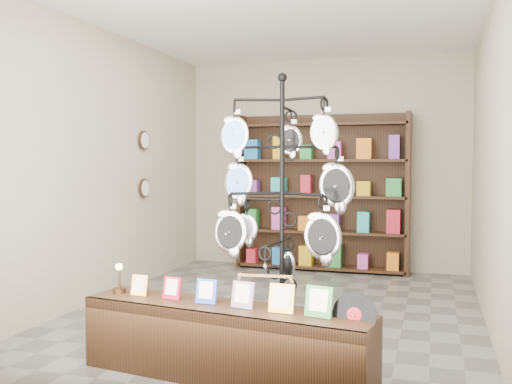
{
  "coord_description": "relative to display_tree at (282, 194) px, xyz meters",
  "views": [
    {
      "loc": [
        1.51,
        -5.62,
        1.53
      ],
      "look_at": [
        0.07,
        -1.0,
        1.27
      ],
      "focal_mm": 40.0,
      "sensor_mm": 36.0,
      "label": 1
    }
  ],
  "objects": [
    {
      "name": "room_envelope",
      "position": [
        -0.38,
        1.32,
        0.57
      ],
      "size": [
        5.0,
        5.0,
        5.0
      ],
      "color": "#B2A790",
      "rests_on": "ground"
    },
    {
      "name": "back_shelving",
      "position": [
        -0.38,
        3.62,
        -0.25
      ],
      "size": [
        2.42,
        0.36,
        2.2
      ],
      "color": "black",
      "rests_on": "ground"
    },
    {
      "name": "ground",
      "position": [
        -0.38,
        1.32,
        -1.28
      ],
      "size": [
        5.0,
        5.0,
        0.0
      ],
      "primitive_type": "plane",
      "color": "slate",
      "rests_on": "ground"
    },
    {
      "name": "display_tree",
      "position": [
        0.0,
        0.0,
        0.0
      ],
      "size": [
        1.14,
        0.95,
        2.22
      ],
      "rotation": [
        0.0,
        0.0,
        0.02
      ],
      "color": "black",
      "rests_on": "ground"
    },
    {
      "name": "wall_clocks",
      "position": [
        -2.35,
        2.12,
        0.22
      ],
      "size": [
        0.03,
        0.24,
        0.84
      ],
      "color": "black",
      "rests_on": "ground"
    },
    {
      "name": "front_shelf",
      "position": [
        -0.26,
        -0.6,
        -1.02
      ],
      "size": [
        2.16,
        0.72,
        0.75
      ],
      "rotation": [
        0.0,
        0.0,
        -0.14
      ],
      "color": "black",
      "rests_on": "ground"
    }
  ]
}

